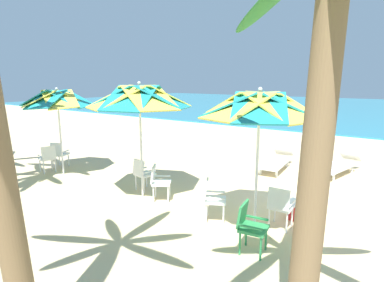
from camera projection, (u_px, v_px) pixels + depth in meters
name	position (u px, v px, depth m)	size (l,w,h in m)	color
ground_plane	(301.00, 200.00, 7.62)	(80.00, 80.00, 0.00)	beige
surf_foam	(358.00, 139.00, 15.40)	(80.00, 0.70, 0.01)	white
beach_umbrella_0	(260.00, 106.00, 5.61)	(2.30, 2.30, 2.77)	silver
plastic_chair_0	(212.00, 197.00, 6.45)	(0.62, 0.60, 0.87)	white
plastic_chair_1	(280.00, 205.00, 6.06)	(0.45, 0.48, 0.87)	white
plastic_chair_2	(250.00, 225.00, 5.23)	(0.52, 0.50, 0.87)	#2D8C4C
beach_umbrella_1	(140.00, 98.00, 7.35)	(2.51, 2.51, 2.87)	silver
plastic_chair_3	(159.00, 180.00, 7.53)	(0.63, 0.62, 0.87)	white
plastic_chair_4	(143.00, 173.00, 8.16)	(0.51, 0.53, 0.87)	white
beach_umbrella_2	(57.00, 100.00, 9.26)	(2.16, 2.16, 2.68)	silver
plastic_chair_5	(59.00, 153.00, 10.33)	(0.58, 0.60, 0.87)	white
plastic_chair_6	(48.00, 157.00, 9.79)	(0.55, 0.53, 0.87)	white
sun_lounger_1	(338.00, 165.00, 9.71)	(1.11, 2.23, 0.62)	white
sun_lounger_2	(276.00, 161.00, 10.18)	(0.78, 2.18, 0.62)	white
palm_tree_1	(324.00, 101.00, 2.74)	(3.04, 2.81, 4.08)	brown
cooler_box	(301.00, 211.00, 6.49)	(0.50, 0.34, 0.40)	red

